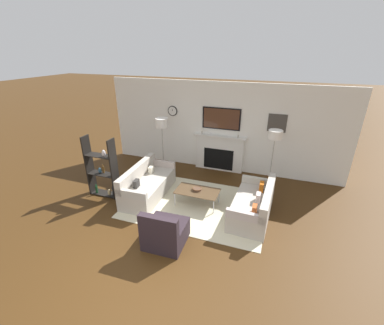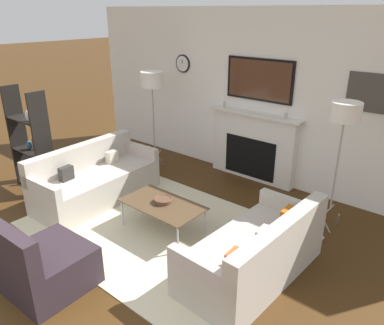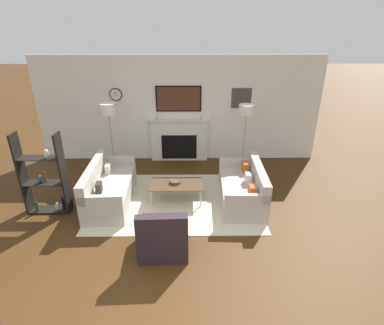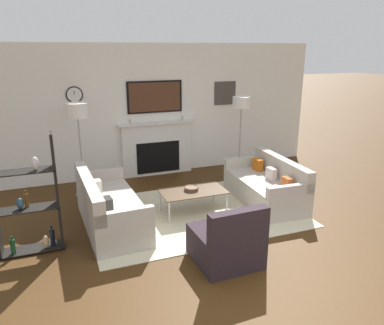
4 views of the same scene
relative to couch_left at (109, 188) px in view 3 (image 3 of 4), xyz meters
name	(u,v)px [view 3 (image 3 of 4)]	position (x,y,z in m)	size (l,w,h in m)	color
ground_plane	(170,294)	(1.37, -2.41, -0.29)	(60.00, 60.00, 0.00)	#3F260F
fireplace_wall	(179,114)	(1.37, 2.25, 0.94)	(7.27, 0.28, 2.70)	white
area_rug	(177,200)	(1.37, 0.00, -0.29)	(3.35, 2.37, 0.01)	beige
couch_left	(109,188)	(0.00, 0.00, 0.00)	(0.87, 1.89, 0.81)	#B5AC9E
couch_right	(243,188)	(2.74, 0.00, -0.02)	(0.88, 1.73, 0.77)	#B5AC9E
armchair	(163,236)	(1.22, -1.53, -0.02)	(0.79, 0.80, 0.82)	#2A2026
coffee_table	(176,185)	(1.37, 0.02, 0.07)	(1.06, 0.59, 0.38)	#4C3823
decorative_bowl	(175,181)	(1.35, 0.05, 0.12)	(0.23, 0.23, 0.06)	brown
floor_lamp_left	(108,110)	(-0.23, 1.47, 1.25)	(0.38, 0.38, 1.70)	#9E998E
floor_lamp_right	(246,111)	(2.97, 1.47, 1.22)	(0.36, 0.36, 1.67)	#9E998E
shelf_unit	(44,178)	(-1.06, -0.36, 0.43)	(0.80, 0.28, 1.59)	black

